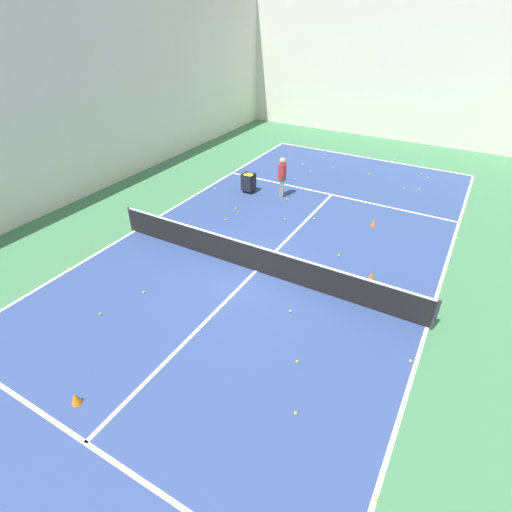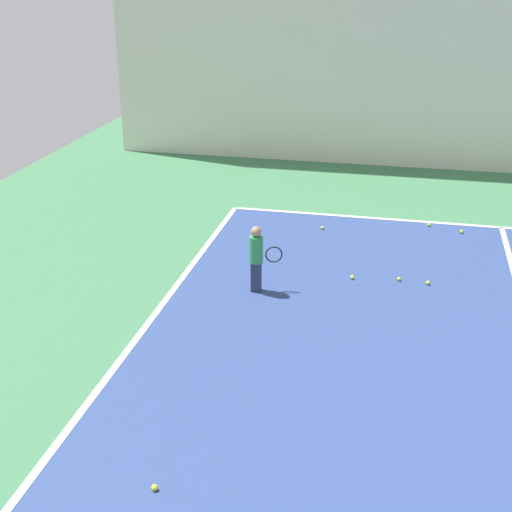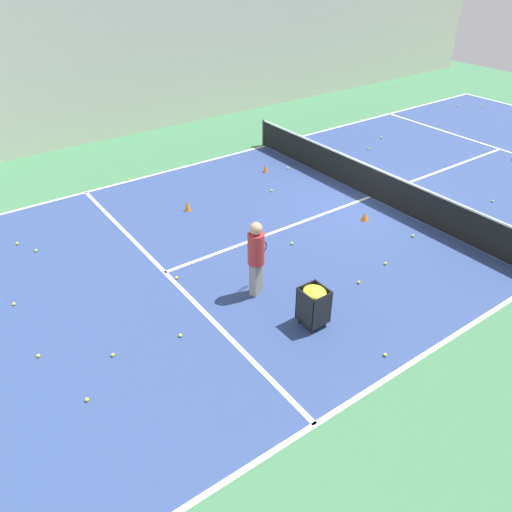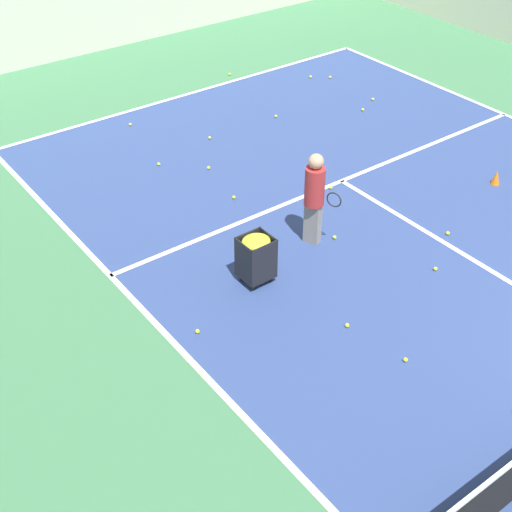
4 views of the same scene
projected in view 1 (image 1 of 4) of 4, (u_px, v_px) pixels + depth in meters
The scene contains 48 objects.
ground_plane at pixel (256, 271), 12.83m from camera, with size 36.94×36.94×0.00m, color #3D754C.
court_playing_area at pixel (256, 271), 12.83m from camera, with size 10.53×24.73×0.00m.
line_baseline_far at pixel (368, 158), 21.83m from camera, with size 10.53×0.10×0.00m, color white.
line_sideline_left at pixel (135, 231), 15.03m from camera, with size 0.10×24.73×0.00m, color white.
line_sideline_right at pixel (427, 327), 10.64m from camera, with size 0.10×24.73×0.00m, color white.
line_service_near at pixel (85, 443), 7.88m from camera, with size 10.53×0.10×0.00m, color white.
line_service_far at pixel (332, 195), 17.78m from camera, with size 10.53×0.10×0.00m, color white.
line_centre_service at pixel (256, 271), 12.83m from camera, with size 0.10×13.60×0.00m, color white.
hall_enclosure_left at pixel (33, 111), 14.64m from camera, with size 0.15×33.24×7.80m.
hall_enclosure_far at pixel (400, 70), 22.75m from camera, with size 18.74×0.15×7.80m.
tennis_net at pixel (256, 258), 12.56m from camera, with size 10.83×0.10×0.96m.
coach_at_net at pixel (282, 175), 17.09m from camera, with size 0.47×0.68×1.76m.
ball_cart at pixel (248, 179), 17.70m from camera, with size 0.53×0.48×0.88m.
training_cone_0 at pixel (372, 275), 12.40m from camera, with size 0.16×0.16×0.28m, color orange.
training_cone_1 at pixel (76, 398), 8.58m from camera, with size 0.22×0.22×0.31m, color orange.
training_cone_2 at pixel (373, 222), 15.27m from camera, with size 0.18×0.18×0.31m, color orange.
training_cone_3 at pixel (250, 244), 14.01m from camera, with size 0.22×0.22×0.24m, color orange.
tennis_ball_1 at pixel (295, 179), 19.22m from camera, with size 0.07×0.07×0.07m, color yellow.
tennis_ball_2 at pixel (297, 362), 9.60m from camera, with size 0.07×0.07×0.07m, color yellow.
tennis_ball_4 at pixel (290, 311), 11.14m from camera, with size 0.07×0.07×0.07m, color yellow.
tennis_ball_6 at pixel (395, 160), 21.51m from camera, with size 0.07×0.07×0.07m, color yellow.
tennis_ball_7 at pixel (355, 288), 12.03m from camera, with size 0.07×0.07×0.07m, color yellow.
tennis_ball_8 at pixel (215, 188), 18.27m from camera, with size 0.07×0.07×0.07m, color yellow.
tennis_ball_9 at pixel (303, 164), 20.91m from camera, with size 0.07×0.07×0.07m, color yellow.
tennis_ball_10 at pixel (314, 219), 15.77m from camera, with size 0.07×0.07×0.07m, color yellow.
tennis_ball_12 at pixel (212, 241), 14.37m from camera, with size 0.07×0.07×0.07m, color yellow.
tennis_ball_13 at pixel (404, 189), 18.24m from camera, with size 0.07×0.07×0.07m, color yellow.
tennis_ball_14 at pixel (69, 268), 12.91m from camera, with size 0.07×0.07×0.07m, color yellow.
tennis_ball_15 at pixel (428, 178), 19.39m from camera, with size 0.07×0.07×0.07m, color yellow.
tennis_ball_16 at pixel (287, 199), 17.33m from camera, with size 0.07×0.07×0.07m, color yellow.
tennis_ball_18 at pixel (236, 208), 16.55m from camera, with size 0.07×0.07×0.07m, color yellow.
tennis_ball_19 at pixel (225, 220), 15.71m from camera, with size 0.07×0.07×0.07m, color yellow.
tennis_ball_20 at pixel (296, 413), 8.41m from camera, with size 0.07×0.07×0.07m, color yellow.
tennis_ball_21 at pixel (283, 143), 23.99m from camera, with size 0.07×0.07×0.07m, color yellow.
tennis_ball_22 at pixel (421, 174), 19.79m from camera, with size 0.07×0.07×0.07m, color yellow.
tennis_ball_23 at pixel (369, 174), 19.74m from camera, with size 0.07×0.07×0.07m, color yellow.
tennis_ball_24 at pixel (310, 172), 20.04m from camera, with size 0.07×0.07×0.07m, color yellow.
tennis_ball_26 at pixel (285, 219), 15.76m from camera, with size 0.07×0.07×0.07m, color yellow.
tennis_ball_27 at pixel (376, 500), 6.95m from camera, with size 0.07×0.07×0.07m, color yellow.
tennis_ball_28 at pixel (323, 193), 17.85m from camera, with size 0.07×0.07×0.07m, color yellow.
tennis_ball_29 at pixel (457, 239), 14.48m from camera, with size 0.07×0.07×0.07m, color yellow.
tennis_ball_30 at pixel (333, 167), 20.54m from camera, with size 0.07×0.07×0.07m, color yellow.
tennis_ball_32 at pixel (410, 361), 9.61m from camera, with size 0.07×0.07×0.07m, color yellow.
tennis_ball_33 at pixel (325, 155), 22.21m from camera, with size 0.07×0.07×0.07m, color yellow.
tennis_ball_34 at pixel (143, 292), 11.84m from camera, with size 0.07×0.07×0.07m, color yellow.
tennis_ball_36 at pixel (100, 314), 11.04m from camera, with size 0.07×0.07×0.07m, color yellow.
tennis_ball_37 at pixel (339, 255), 13.56m from camera, with size 0.07×0.07×0.07m, color yellow.
tennis_ball_38 at pixel (419, 189), 18.19m from camera, with size 0.07×0.07×0.07m, color yellow.
Camera 1 is at (5.21, -9.11, 7.40)m, focal length 28.00 mm.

